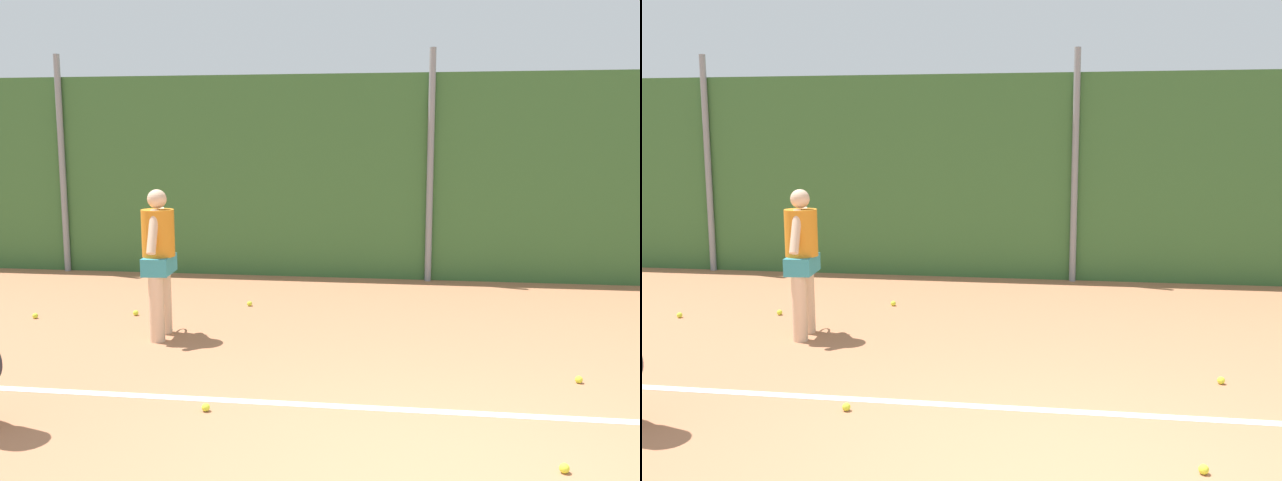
{
  "view_description": "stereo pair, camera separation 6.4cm",
  "coord_description": "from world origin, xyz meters",
  "views": [
    {
      "loc": [
        -0.24,
        -3.9,
        2.15
      ],
      "look_at": [
        -1.13,
        2.53,
        1.18
      ],
      "focal_mm": 38.13,
      "sensor_mm": 36.0,
      "label": 1
    },
    {
      "loc": [
        -0.17,
        -3.9,
        2.15
      ],
      "look_at": [
        -1.13,
        2.53,
        1.18
      ],
      "focal_mm": 38.13,
      "sensor_mm": 36.0,
      "label": 2
    }
  ],
  "objects": [
    {
      "name": "player_midcourt",
      "position": [
        -2.96,
        3.03,
        0.91
      ],
      "size": [
        0.35,
        0.76,
        1.63
      ],
      "rotation": [
        0.0,
        0.0,
        1.67
      ],
      "color": "beige",
      "rests_on": "ground_plane"
    },
    {
      "name": "ground_plane",
      "position": [
        0.0,
        1.96,
        0.0
      ],
      "size": [
        31.43,
        31.43,
        0.0
      ],
      "primitive_type": "plane",
      "color": "#B2704C"
    },
    {
      "name": "tennis_ball_3",
      "position": [
        -3.61,
        3.86,
        0.03
      ],
      "size": [
        0.07,
        0.07,
        0.07
      ],
      "primitive_type": "sphere",
      "color": "#CCDB33",
      "rests_on": "ground_plane"
    },
    {
      "name": "tennis_ball_7",
      "position": [
        -4.76,
        3.56,
        0.03
      ],
      "size": [
        0.07,
        0.07,
        0.07
      ],
      "primitive_type": "sphere",
      "color": "#CCDB33",
      "rests_on": "ground_plane"
    },
    {
      "name": "court_baseline_paint",
      "position": [
        0.0,
        1.33,
        0.0
      ],
      "size": [
        14.93,
        0.1,
        0.01
      ],
      "primitive_type": "cube",
      "color": "white",
      "rests_on": "ground_plane"
    },
    {
      "name": "fence_post_left",
      "position": [
        -5.89,
        6.47,
        1.75
      ],
      "size": [
        0.1,
        0.1,
        3.49
      ],
      "primitive_type": "cylinder",
      "color": "gray",
      "rests_on": "ground_plane"
    },
    {
      "name": "tennis_ball_5",
      "position": [
        1.25,
        2.16,
        0.03
      ],
      "size": [
        0.07,
        0.07,
        0.07
      ],
      "primitive_type": "sphere",
      "color": "#CCDB33",
      "rests_on": "ground_plane"
    },
    {
      "name": "tennis_ball_4",
      "position": [
        -2.33,
        4.52,
        0.03
      ],
      "size": [
        0.07,
        0.07,
        0.07
      ],
      "primitive_type": "sphere",
      "color": "#CCDB33",
      "rests_on": "ground_plane"
    },
    {
      "name": "fence_post_center",
      "position": [
        0.0,
        6.47,
        1.75
      ],
      "size": [
        0.1,
        0.1,
        3.49
      ],
      "primitive_type": "cylinder",
      "color": "gray",
      "rests_on": "ground_plane"
    },
    {
      "name": "tennis_ball_0",
      "position": [
        0.77,
        0.42,
        0.03
      ],
      "size": [
        0.07,
        0.07,
        0.07
      ],
      "primitive_type": "sphere",
      "color": "#CCDB33",
      "rests_on": "ground_plane"
    },
    {
      "name": "tennis_ball_2",
      "position": [
        -1.85,
        1.09,
        0.03
      ],
      "size": [
        0.07,
        0.07,
        0.07
      ],
      "primitive_type": "sphere",
      "color": "#CCDB33",
      "rests_on": "ground_plane"
    },
    {
      "name": "hedge_fence_backdrop",
      "position": [
        0.0,
        6.65,
        1.57
      ],
      "size": [
        20.43,
        0.25,
        3.14
      ],
      "primitive_type": "cube",
      "color": "#386633",
      "rests_on": "ground_plane"
    }
  ]
}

